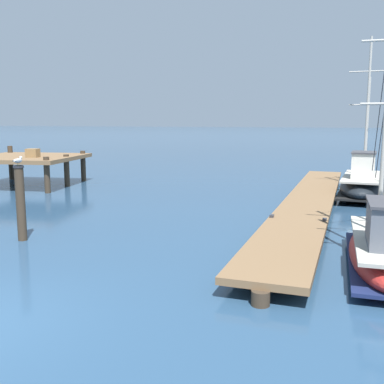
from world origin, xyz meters
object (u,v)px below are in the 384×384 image
mooring_piling (21,202)px  perched_seagull (18,160)px  fishing_boat_1 (363,183)px  fishing_boat_0 (383,246)px

mooring_piling → perched_seagull: perched_seagull is taller
fishing_boat_1 → perched_seagull: size_ratio=18.58×
mooring_piling → perched_seagull: (-0.00, -0.01, 1.21)m
perched_seagull → fishing_boat_0: bearing=1.6°
fishing_boat_1 → mooring_piling: 14.57m
fishing_boat_0 → fishing_boat_1: bearing=89.9°
fishing_boat_0 → perched_seagull: (-9.78, -0.27, 1.74)m
fishing_boat_0 → perched_seagull: 9.94m
perched_seagull → mooring_piling: bearing=85.5°
fishing_boat_1 → mooring_piling: fishing_boat_1 is taller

